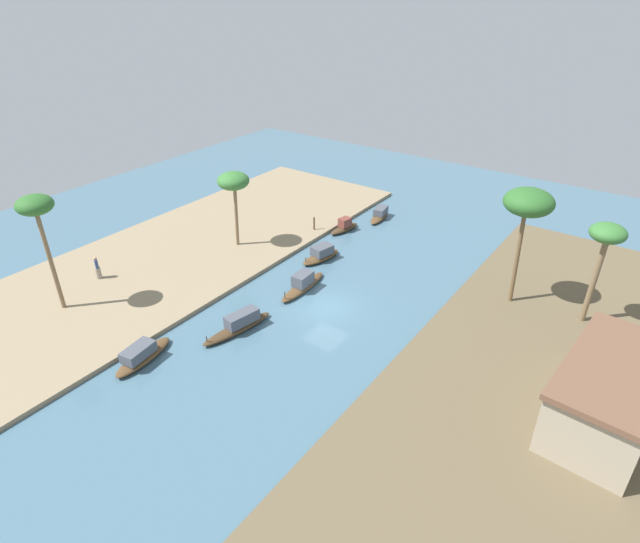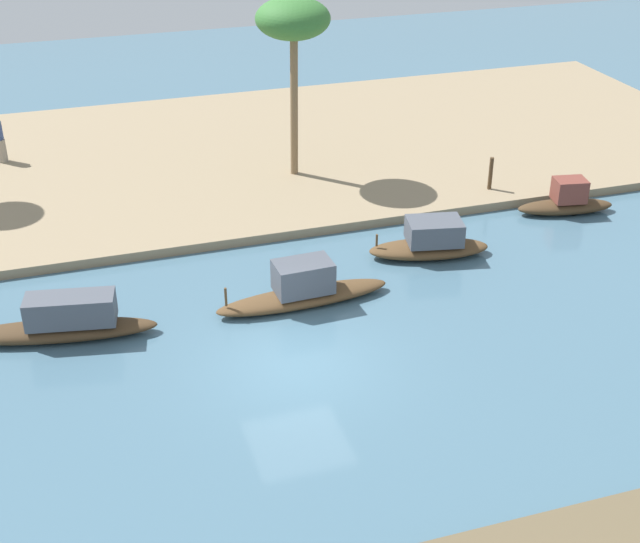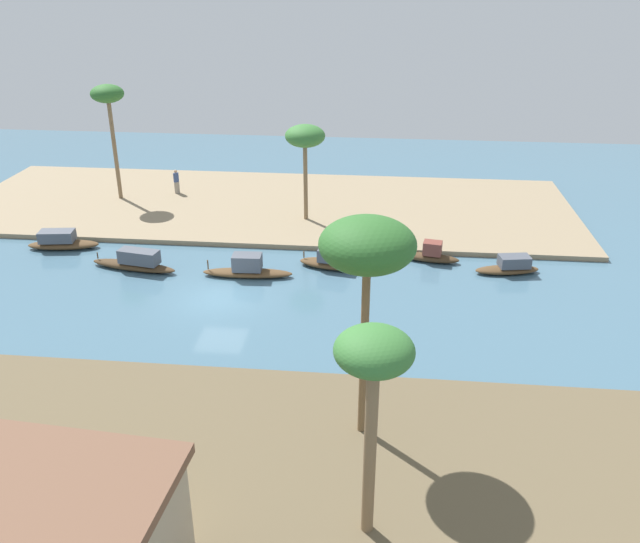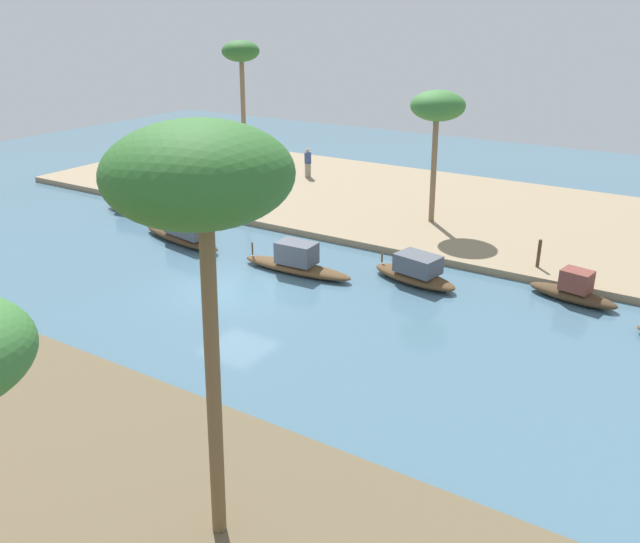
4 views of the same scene
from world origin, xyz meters
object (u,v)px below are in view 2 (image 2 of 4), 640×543
sampan_downstream_large (431,242)px  palm_tree_left_near (293,22)px  mooring_post (491,173)px  person_on_near_bank (0,143)px  sampan_midstream (303,289)px  sampan_upstream_small (566,202)px  sampan_near_left_bank (62,323)px

sampan_downstream_large → palm_tree_left_near: 8.93m
sampan_downstream_large → mooring_post: mooring_post is taller
person_on_near_bank → mooring_post: (-16.17, 7.86, -0.13)m
sampan_downstream_large → sampan_midstream: bearing=30.5°
sampan_upstream_small → palm_tree_left_near: palm_tree_left_near is taller
sampan_upstream_small → mooring_post: size_ratio=2.93×
sampan_midstream → mooring_post: (-8.28, -5.06, 0.42)m
sampan_near_left_bank → sampan_upstream_small: bearing=-160.0°
sampan_near_left_bank → mooring_post: mooring_post is taller
mooring_post → palm_tree_left_near: palm_tree_left_near is taller
palm_tree_left_near → person_on_near_bank: bearing=-24.1°
sampan_midstream → mooring_post: size_ratio=4.30×
sampan_downstream_large → sampan_upstream_small: 5.79m
sampan_midstream → sampan_downstream_large: size_ratio=1.29×
sampan_near_left_bank → sampan_midstream: 6.40m
sampan_near_left_bank → sampan_midstream: bearing=-171.7°
sampan_near_left_bank → palm_tree_left_near: (-8.60, -8.19, 5.26)m
sampan_near_left_bank → mooring_post: size_ratio=4.51×
sampan_downstream_large → mooring_post: 5.14m
sampan_midstream → sampan_upstream_small: size_ratio=1.47×
sampan_near_left_bank → palm_tree_left_near: 12.99m
sampan_midstream → person_on_near_bank: person_on_near_bank is taller
sampan_upstream_small → palm_tree_left_near: (7.91, -5.35, 5.32)m
mooring_post → sampan_upstream_small: bearing=132.6°
sampan_near_left_bank → sampan_midstream: (-6.39, 0.22, -0.01)m
mooring_post → sampan_downstream_large: bearing=42.7°
sampan_downstream_large → sampan_upstream_small: size_ratio=1.13×
sampan_upstream_small → person_on_near_bank: person_on_near_bank is taller
sampan_midstream → person_on_near_bank: (7.88, -12.92, 0.56)m
sampan_downstream_large → sampan_upstream_small: sampan_upstream_small is taller
sampan_near_left_bank → person_on_near_bank: person_on_near_bank is taller
person_on_near_bank → palm_tree_left_near: bearing=88.0°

